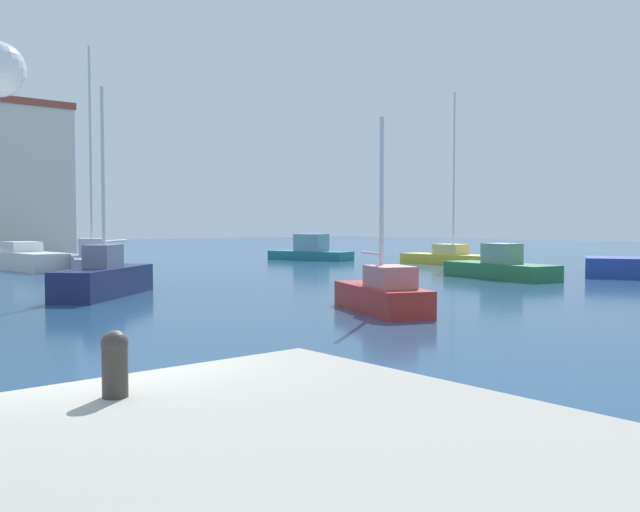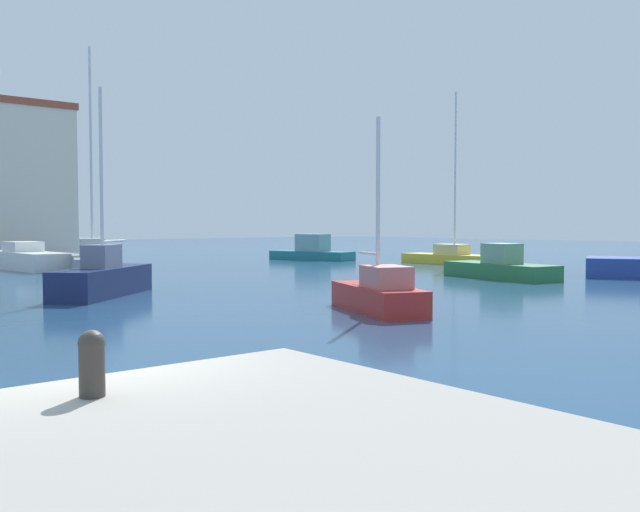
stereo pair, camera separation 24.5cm
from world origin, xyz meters
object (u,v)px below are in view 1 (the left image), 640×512
object	(u,v)px
motorboat_white_near_pier	(26,259)
motorboat_green_mid_harbor	(501,267)
sailboat_red_behind_lamppost	(383,293)
sailboat_navy_distant_east	(104,278)
mooring_bollard	(115,361)
sailboat_grey_center_channel	(92,263)
motorboat_teal_inner_mooring	(311,251)
sailboat_yellow_outer_mooring	(453,256)

from	to	relation	value
motorboat_white_near_pier	motorboat_green_mid_harbor	bearing A→B (deg)	-54.22
sailboat_red_behind_lamppost	sailboat_navy_distant_east	size ratio (longest dim) A/B	0.77
mooring_bollard	sailboat_grey_center_channel	bearing A→B (deg)	68.43
motorboat_teal_inner_mooring	sailboat_yellow_outer_mooring	bearing A→B (deg)	-71.02
sailboat_grey_center_channel	motorboat_white_near_pier	distance (m)	7.21
mooring_bollard	sailboat_grey_center_channel	size ratio (longest dim) A/B	0.05
motorboat_white_near_pier	sailboat_navy_distant_east	xyz separation A→B (m)	(-2.46, -16.42, 0.07)
mooring_bollard	sailboat_red_behind_lamppost	xyz separation A→B (m)	(11.47, 8.08, -0.79)
sailboat_red_behind_lamppost	sailboat_navy_distant_east	distance (m)	10.10
sailboat_grey_center_channel	sailboat_navy_distant_east	distance (m)	9.84
sailboat_grey_center_channel	sailboat_yellow_outer_mooring	xyz separation A→B (m)	(21.13, -4.69, -0.17)
sailboat_red_behind_lamppost	motorboat_teal_inner_mooring	distance (m)	28.90
sailboat_navy_distant_east	motorboat_green_mid_harbor	world-z (taller)	sailboat_navy_distant_east
mooring_bollard	motorboat_teal_inner_mooring	distance (m)	42.40
sailboat_yellow_outer_mooring	sailboat_red_behind_lamppost	bearing A→B (deg)	-145.74
motorboat_white_near_pier	sailboat_yellow_outer_mooring	bearing A→B (deg)	-28.33
sailboat_red_behind_lamppost	sailboat_grey_center_channel	bearing A→B (deg)	93.09
sailboat_grey_center_channel	motorboat_teal_inner_mooring	world-z (taller)	sailboat_grey_center_channel
sailboat_red_behind_lamppost	motorboat_teal_inner_mooring	world-z (taller)	sailboat_red_behind_lamppost
sailboat_yellow_outer_mooring	sailboat_grey_center_channel	bearing A→B (deg)	167.48
mooring_bollard	sailboat_red_behind_lamppost	world-z (taller)	sailboat_red_behind_lamppost
sailboat_grey_center_channel	motorboat_teal_inner_mooring	distance (m)	18.48
sailboat_red_behind_lamppost	motorboat_white_near_pier	distance (m)	25.63
sailboat_red_behind_lamppost	motorboat_white_near_pier	bearing A→B (deg)	94.11
sailboat_grey_center_channel	motorboat_teal_inner_mooring	bearing A→B (deg)	16.16
sailboat_red_behind_lamppost	motorboat_green_mid_harbor	world-z (taller)	sailboat_red_behind_lamppost
sailboat_red_behind_lamppost	motorboat_white_near_pier	size ratio (longest dim) A/B	0.73
sailboat_red_behind_lamppost	sailboat_navy_distant_east	world-z (taller)	sailboat_navy_distant_east
mooring_bollard	motorboat_white_near_pier	bearing A→B (deg)	74.03
sailboat_grey_center_channel	sailboat_yellow_outer_mooring	distance (m)	21.65
sailboat_grey_center_channel	sailboat_red_behind_lamppost	world-z (taller)	sailboat_grey_center_channel
sailboat_grey_center_channel	sailboat_yellow_outer_mooring	bearing A→B (deg)	-12.52
mooring_bollard	sailboat_navy_distant_east	world-z (taller)	sailboat_navy_distant_east
sailboat_grey_center_channel	sailboat_yellow_outer_mooring	world-z (taller)	sailboat_grey_center_channel
sailboat_navy_distant_east	motorboat_teal_inner_mooring	distance (m)	25.51
sailboat_yellow_outer_mooring	sailboat_navy_distant_east	world-z (taller)	sailboat_yellow_outer_mooring
mooring_bollard	motorboat_teal_inner_mooring	size ratio (longest dim) A/B	0.09
sailboat_red_behind_lamppost	motorboat_green_mid_harbor	size ratio (longest dim) A/B	0.94
motorboat_teal_inner_mooring	motorboat_white_near_pier	bearing A→B (deg)	173.82
mooring_bollard	sailboat_yellow_outer_mooring	size ratio (longest dim) A/B	0.05
motorboat_white_near_pier	motorboat_teal_inner_mooring	bearing A→B (deg)	-6.18
sailboat_red_behind_lamppost	sailboat_navy_distant_east	xyz separation A→B (m)	(-4.30, 9.14, 0.11)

